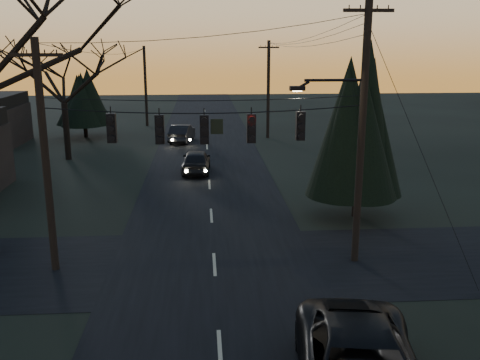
{
  "coord_description": "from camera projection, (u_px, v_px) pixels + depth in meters",
  "views": [
    {
      "loc": [
        -0.39,
        -9.16,
        8.31
      ],
      "look_at": [
        0.9,
        8.76,
        3.68
      ],
      "focal_mm": 40.0,
      "sensor_mm": 36.0,
      "label": 1
    }
  ],
  "objects": [
    {
      "name": "utility_pole_left",
      "position": [
        56.0,
        269.0,
        20.19
      ],
      "size": [
        1.8,
        0.3,
        8.5
      ],
      "primitive_type": null,
      "color": "black",
      "rests_on": "ground"
    },
    {
      "name": "cross_road",
      "position": [
        214.0,
        264.0,
        20.6
      ],
      "size": [
        60.0,
        7.0,
        0.02
      ],
      "primitive_type": "cube",
      "color": "black",
      "rests_on": "ground"
    },
    {
      "name": "sedan_oncoming_b",
      "position": [
        182.0,
        133.0,
        45.92
      ],
      "size": [
        2.27,
        4.68,
        1.48
      ],
      "primitive_type": "imported",
      "rotation": [
        0.0,
        0.0,
        2.98
      ],
      "color": "black",
      "rests_on": "ground"
    },
    {
      "name": "utility_pole_far_l",
      "position": [
        147.0,
        126.0,
        54.96
      ],
      "size": [
        0.3,
        0.3,
        8.0
      ],
      "primitive_type": null,
      "color": "black",
      "rests_on": "ground"
    },
    {
      "name": "sedan_oncoming_a",
      "position": [
        196.0,
        161.0,
        35.08
      ],
      "size": [
        1.96,
        4.49,
        1.51
      ],
      "primitive_type": "imported",
      "rotation": [
        0.0,
        0.0,
        3.1
      ],
      "color": "black",
      "rests_on": "ground"
    },
    {
      "name": "span_signal_assembly",
      "position": [
        206.0,
        128.0,
        19.26
      ],
      "size": [
        11.5,
        0.44,
        1.49
      ],
      "color": "black",
      "rests_on": "ground"
    },
    {
      "name": "bare_tree_dist",
      "position": [
        62.0,
        80.0,
        37.77
      ],
      "size": [
        6.94,
        6.94,
        8.22
      ],
      "color": "black",
      "rests_on": "ground"
    },
    {
      "name": "main_road",
      "position": [
        210.0,
        194.0,
        30.26
      ],
      "size": [
        8.0,
        120.0,
        0.02
      ],
      "primitive_type": "cube",
      "color": "black",
      "rests_on": "ground"
    },
    {
      "name": "utility_pole_right",
      "position": [
        354.0,
        261.0,
        20.99
      ],
      "size": [
        5.0,
        0.3,
        10.0
      ],
      "primitive_type": null,
      "color": "black",
      "rests_on": "ground"
    },
    {
      "name": "evergreen_right",
      "position": [
        360.0,
        127.0,
        25.27
      ],
      "size": [
        3.84,
        3.84,
        7.72
      ],
      "color": "black",
      "rests_on": "ground"
    },
    {
      "name": "utility_pole_far_r",
      "position": [
        268.0,
        138.0,
        48.03
      ],
      "size": [
        1.8,
        0.3,
        8.5
      ],
      "primitive_type": null,
      "color": "black",
      "rests_on": "ground"
    },
    {
      "name": "evergreen_dist",
      "position": [
        83.0,
        100.0,
        47.55
      ],
      "size": [
        3.94,
        3.94,
        5.43
      ],
      "color": "black",
      "rests_on": "ground"
    }
  ]
}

